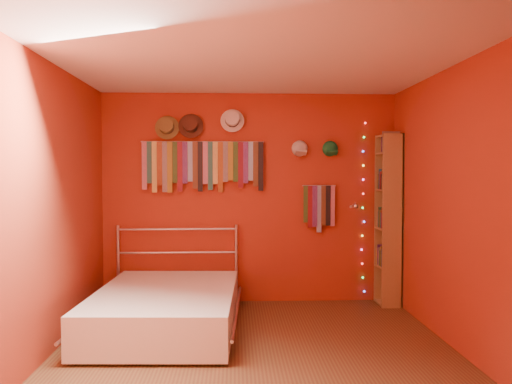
{
  "coord_description": "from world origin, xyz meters",
  "views": [
    {
      "loc": [
        -0.18,
        -4.22,
        1.55
      ],
      "look_at": [
        0.04,
        0.9,
        1.36
      ],
      "focal_mm": 35.0,
      "sensor_mm": 36.0,
      "label": 1
    }
  ],
  "objects": [
    {
      "name": "back_wall",
      "position": [
        0.0,
        1.75,
        1.25
      ],
      "size": [
        3.5,
        0.02,
        2.5
      ],
      "primitive_type": "cube",
      "color": "maroon",
      "rests_on": "ground"
    },
    {
      "name": "fairy_lights",
      "position": [
        1.37,
        1.71,
        1.13
      ],
      "size": [
        0.06,
        0.02,
        2.06
      ],
      "color": "#FF3333",
      "rests_on": "back_wall"
    },
    {
      "name": "right_wall",
      "position": [
        1.75,
        0.0,
        1.25
      ],
      "size": [
        0.02,
        3.5,
        2.5
      ],
      "primitive_type": "cube",
      "color": "maroon",
      "rests_on": "ground"
    },
    {
      "name": "ceiling",
      "position": [
        0.0,
        0.0,
        2.5
      ],
      "size": [
        3.5,
        3.5,
        0.02
      ],
      "primitive_type": "cube",
      "color": "white",
      "rests_on": "back_wall"
    },
    {
      "name": "bed",
      "position": [
        -0.86,
        0.66,
        0.22
      ],
      "size": [
        1.5,
        1.98,
        0.94
      ],
      "rotation": [
        0.0,
        0.0,
        -0.05
      ],
      "color": "silver",
      "rests_on": "ground"
    },
    {
      "name": "fedora_brown",
      "position": [
        -0.7,
        1.65,
        2.11
      ],
      "size": [
        0.29,
        0.16,
        0.29
      ],
      "rotation": [
        1.36,
        0.0,
        0.0
      ],
      "color": "#432218",
      "rests_on": "back_wall"
    },
    {
      "name": "small_tie_rack",
      "position": [
        0.83,
        1.69,
        1.17
      ],
      "size": [
        0.4,
        0.03,
        0.57
      ],
      "color": "silver",
      "rests_on": "back_wall"
    },
    {
      "name": "cap_white",
      "position": [
        0.59,
        1.7,
        1.84
      ],
      "size": [
        0.19,
        0.23,
        0.19
      ],
      "color": "silver",
      "rests_on": "back_wall"
    },
    {
      "name": "left_wall",
      "position": [
        -1.75,
        0.0,
        1.25
      ],
      "size": [
        0.02,
        3.5,
        2.5
      ],
      "primitive_type": "cube",
      "color": "maroon",
      "rests_on": "ground"
    },
    {
      "name": "ground",
      "position": [
        0.0,
        0.0,
        0.0
      ],
      "size": [
        3.5,
        3.5,
        0.0
      ],
      "primitive_type": "plane",
      "color": "#58311E",
      "rests_on": "ground"
    },
    {
      "name": "fedora_olive",
      "position": [
        -0.97,
        1.65,
        2.09
      ],
      "size": [
        0.28,
        0.15,
        0.28
      ],
      "rotation": [
        1.36,
        0.0,
        0.0
      ],
      "color": "olive",
      "rests_on": "back_wall"
    },
    {
      "name": "cap_green",
      "position": [
        0.96,
        1.7,
        1.84
      ],
      "size": [
        0.18,
        0.23,
        0.18
      ],
      "color": "#197238",
      "rests_on": "back_wall"
    },
    {
      "name": "fedora_white",
      "position": [
        -0.21,
        1.66,
        2.18
      ],
      "size": [
        0.28,
        0.15,
        0.28
      ],
      "rotation": [
        1.36,
        0.0,
        0.0
      ],
      "color": "silver",
      "rests_on": "back_wall"
    },
    {
      "name": "reading_lamp",
      "position": [
        1.22,
        1.54,
        1.16
      ],
      "size": [
        0.06,
        0.27,
        0.08
      ],
      "color": "silver",
      "rests_on": "back_wall"
    },
    {
      "name": "bookshelf",
      "position": [
        1.66,
        1.53,
        1.02
      ],
      "size": [
        0.25,
        0.34,
        2.0
      ],
      "color": "olive",
      "rests_on": "ground"
    },
    {
      "name": "tie_rack",
      "position": [
        -0.57,
        1.68,
        1.66
      ],
      "size": [
        1.45,
        0.03,
        0.6
      ],
      "color": "silver",
      "rests_on": "back_wall"
    }
  ]
}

